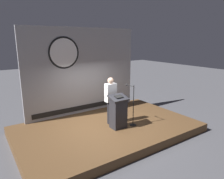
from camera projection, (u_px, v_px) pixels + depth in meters
ground_plane at (108, 133)px, 7.71m from camera, size 40.00×40.00×0.00m
stage_platform at (108, 129)px, 7.68m from camera, size 6.40×4.00×0.30m
banner_display at (83, 71)px, 8.69m from camera, size 5.01×0.12×3.57m
podium at (118, 112)px, 7.32m from camera, size 0.64×0.50×1.21m
speaker_person at (111, 100)px, 7.63m from camera, size 0.40×0.26×1.76m
microphone_stand at (132, 111)px, 7.57m from camera, size 0.24×0.57×1.52m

